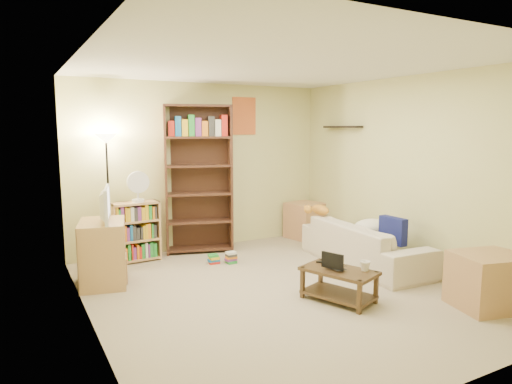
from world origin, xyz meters
The scene contains 19 objects.
room centered at (0.00, 0.01, 1.62)m, with size 4.50×4.54×2.52m.
sofa centered at (1.55, 0.32, 0.29)m, with size 0.88×2.01×0.57m, color beige.
navy_pillow centered at (1.62, -0.11, 0.55)m, with size 0.38×0.11×0.34m, color navy.
cream_blanket centered at (1.69, 0.36, 0.49)m, with size 0.53×0.38×0.23m, color white.
tabby_cat centered at (1.34, 1.09, 0.65)m, with size 0.45×0.18×0.16m.
coffee_table centered at (0.42, -0.54, 0.21)m, with size 0.68×0.88×0.34m.
laptop centered at (0.44, -0.49, 0.36)m, with size 0.22×0.32×0.02m, color black.
laptop_screen centered at (0.33, -0.53, 0.45)m, with size 0.01×0.26×0.17m, color white.
mug centered at (0.63, -0.71, 0.40)m, with size 0.16×0.16×0.11m, color white.
tv_remote centered at (0.41, -0.27, 0.35)m, with size 0.04×0.14×0.02m, color black.
tv_stand centered at (-1.68, 1.21, 0.38)m, with size 0.50×0.71×0.76m, color tan.
television centered at (-1.68, 1.21, 0.96)m, with size 0.25×0.70×0.40m, color black.
tall_bookshelf centered at (-0.15, 2.01, 1.14)m, with size 1.03×0.59×2.17m.
short_bookshelf centered at (-1.12, 1.95, 0.42)m, with size 0.66×0.30×0.83m.
desk_fan centered at (-1.07, 1.91, 1.06)m, with size 0.30×0.17×0.43m.
floor_lamp centered at (-1.44, 2.05, 1.41)m, with size 0.30×0.30×1.76m.
side_table centered at (1.72, 1.97, 0.30)m, with size 0.52×0.52×0.59m, color tan.
end_cabinet centered at (1.65, -1.43, 0.28)m, with size 0.68×0.56×0.56m, color tan.
book_stacks centered at (-0.10, 1.28, 0.07)m, with size 0.38×0.20×0.16m.
Camera 1 is at (-2.60, -4.22, 1.83)m, focal length 32.00 mm.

